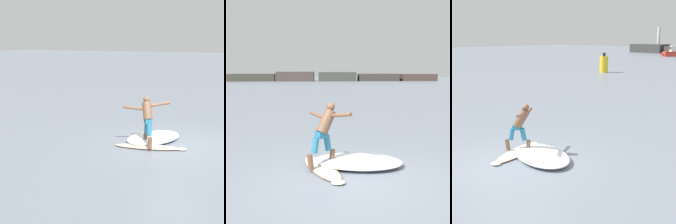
# 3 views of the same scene
# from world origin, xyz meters

# --- Properties ---
(ground_plane) EXTENTS (200.00, 200.00, 0.00)m
(ground_plane) POSITION_xyz_m (0.00, 0.00, 0.00)
(ground_plane) COLOR gray
(rock_jetty_breakwater) EXTENTS (62.63, 4.85, 5.73)m
(rock_jetty_breakwater) POSITION_xyz_m (-6.71, 62.00, 0.90)
(rock_jetty_breakwater) COLOR #3D3E3B
(rock_jetty_breakwater) RESTS_ON ground
(surfboard) EXTENTS (1.20, 2.31, 0.21)m
(surfboard) POSITION_xyz_m (-0.63, 0.67, 0.04)
(surfboard) COLOR beige
(surfboard) RESTS_ON ground
(surfer) EXTENTS (1.07, 1.25, 1.53)m
(surfer) POSITION_xyz_m (-0.55, 0.77, 0.98)
(surfer) COLOR brown
(surfer) RESTS_ON surfboard
(wave_foam_at_tail) EXTENTS (2.48, 1.83, 0.23)m
(wave_foam_at_tail) POSITION_xyz_m (0.26, 0.92, 0.11)
(wave_foam_at_tail) COLOR white
(wave_foam_at_tail) RESTS_ON ground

